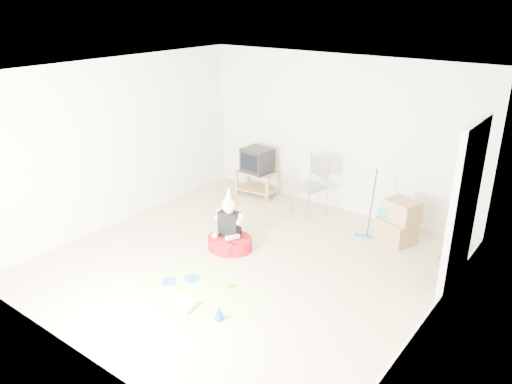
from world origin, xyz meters
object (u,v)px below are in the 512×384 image
Objects in this scene: folding_chair at (310,187)px; cardboard_boxes at (398,222)px; seated_woman at (230,236)px; crt_tv at (257,160)px; birthday_cake at (183,304)px; tv_stand at (257,181)px.

folding_chair reaches higher than cardboard_boxes.
folding_chair is 1.79m from seated_woman.
crt_tv is 2.83m from cardboard_boxes.
birthday_cake is (0.49, -1.46, -0.17)m from seated_woman.
tv_stand is 2.36× the size of birthday_cake.
cardboard_boxes is (2.80, -0.25, 0.05)m from tv_stand.
crt_tv is 0.53× the size of seated_woman.
folding_chair reaches higher than crt_tv.
folding_chair is 3.20× the size of birthday_cake.
seated_woman is at bearing -98.78° from folding_chair.
birthday_cake is (0.22, -3.21, -0.46)m from folding_chair.
tv_stand is 2.81m from cardboard_boxes.
crt_tv is (-0.00, 0.00, 0.40)m from tv_stand.
tv_stand is 1.26m from folding_chair.
tv_stand is at bearing 116.29° from seated_woman.
birthday_cake is at bearing -66.90° from tv_stand.
birthday_cake is at bearing -59.42° from crt_tv.
folding_chair is 1.58m from cardboard_boxes.
folding_chair reaches higher than birthday_cake.
folding_chair is at bearing 81.22° from seated_woman.
crt_tv is 2.21m from seated_woman.
tv_stand is 1.13× the size of cardboard_boxes.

